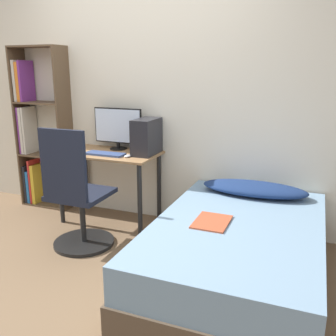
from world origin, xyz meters
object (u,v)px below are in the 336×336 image
at_px(pc_tower, 147,137).
at_px(monitor, 118,127).
at_px(bookshelf, 36,134).
at_px(bed, 237,252).
at_px(office_chair, 77,203).
at_px(keyboard, 105,154).

bearing_deg(pc_tower, monitor, 164.97).
distance_m(bookshelf, bed, 2.65).
bearing_deg(pc_tower, office_chair, -115.40).
bearing_deg(monitor, keyboard, -87.58).
xyz_separation_m(monitor, keyboard, (0.01, -0.29, -0.21)).
bearing_deg(pc_tower, keyboard, -152.38).
bearing_deg(office_chair, monitor, 92.29).
relative_size(bookshelf, pc_tower, 4.91).
distance_m(office_chair, monitor, 0.97).
bearing_deg(bookshelf, monitor, 1.67).
height_order(office_chair, monitor, monitor).
xyz_separation_m(bed, pc_tower, (-1.06, 0.72, 0.67)).
height_order(bed, keyboard, keyboard).
height_order(office_chair, bed, office_chair).
height_order(bookshelf, keyboard, bookshelf).
relative_size(bed, keyboard, 4.73).
xyz_separation_m(office_chair, bed, (1.39, -0.01, -0.19)).
relative_size(bookshelf, bed, 0.96).
xyz_separation_m(office_chair, keyboard, (-0.02, 0.52, 0.32)).
height_order(keyboard, pc_tower, pc_tower).
relative_size(office_chair, monitor, 2.03).
relative_size(office_chair, pc_tower, 3.00).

